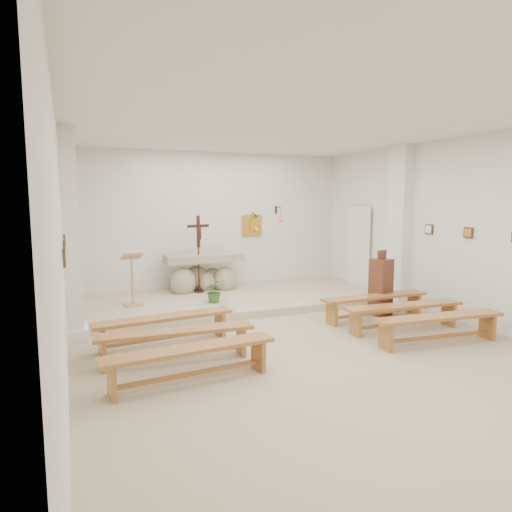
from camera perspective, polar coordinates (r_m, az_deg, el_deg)
name	(u,v)px	position (r m, az deg, el deg)	size (l,w,h in m)	color
ground	(308,349)	(7.38, 6.56, -11.42)	(7.00, 10.00, 0.00)	tan
wall_left	(62,247)	(6.12, -23.05, 1.00)	(0.02, 10.00, 3.50)	silver
wall_right	(478,232)	(9.24, 26.02, 2.75)	(0.02, 10.00, 3.50)	silver
wall_back	(213,222)	(11.62, -5.41, 4.21)	(7.00, 0.02, 3.50)	silver
ceiling	(312,121)	(7.08, 6.98, 16.42)	(7.00, 10.00, 0.02)	silver
sanctuary_platform	(233,299)	(10.44, -2.86, -5.39)	(6.98, 3.00, 0.15)	#BDAD91
pilaster_left	(71,235)	(8.11, -22.13, 2.43)	(0.26, 0.55, 3.50)	white
pilaster_right	(399,226)	(10.59, 17.45, 3.63)	(0.26, 0.55, 3.50)	white
gold_wall_relief	(252,225)	(11.95, -0.53, 3.85)	(0.55, 0.04, 0.55)	gold
sanctuary_lamp	(280,219)	(11.99, 3.03, 4.61)	(0.11, 0.36, 0.44)	black
station_frame_left_front	(64,257)	(5.33, -22.87, -0.16)	(0.03, 0.20, 0.20)	#3D2D1B
station_frame_left_mid	(64,248)	(6.32, -22.85, 0.92)	(0.03, 0.20, 0.20)	#3D2D1B
station_frame_left_rear	(64,241)	(7.32, -22.84, 1.70)	(0.03, 0.20, 0.20)	#3D2D1B
station_frame_right_mid	(468,233)	(9.36, 25.01, 2.67)	(0.03, 0.20, 0.20)	#3D2D1B
station_frame_right_rear	(429,229)	(10.06, 20.81, 3.15)	(0.03, 0.20, 0.20)	#3D2D1B
radiator_left	(71,313)	(9.04, -22.12, -6.64)	(0.10, 0.85, 0.52)	silver
radiator_right	(379,286)	(11.34, 15.13, -3.61)	(0.10, 0.85, 0.52)	silver
altar	(203,275)	(11.06, -6.64, -2.37)	(1.87, 0.86, 0.96)	tan
lectern	(132,279)	(9.69, -15.21, -2.77)	(0.46, 0.41, 1.14)	tan
crucifix_stand	(199,248)	(10.73, -7.19, 0.97)	(0.54, 0.24, 1.81)	#371D11
potted_plant	(214,291)	(9.78, -5.22, -4.36)	(0.44, 0.38, 0.49)	#326127
donation_pedestal	(381,287)	(9.56, 15.33, -3.71)	(0.43, 0.43, 1.32)	#522B17
bench_left_front	(164,323)	(7.54, -11.38, -8.25)	(2.29, 0.62, 0.48)	#A5672F
bench_right_front	(375,301)	(9.22, 14.64, -5.50)	(2.27, 0.38, 0.48)	#A5672F
bench_left_second	(176,338)	(6.76, -9.98, -10.04)	(2.29, 0.51, 0.48)	#A5672F
bench_right_second	(404,311)	(8.59, 18.00, -6.55)	(2.29, 0.53, 0.48)	#A5672F
bench_left_third	(191,356)	(5.99, -8.19, -12.29)	(2.29, 0.57, 0.48)	#A5672F
bench_right_third	(439,323)	(8.00, 21.90, -7.73)	(2.29, 0.57, 0.48)	#A5672F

